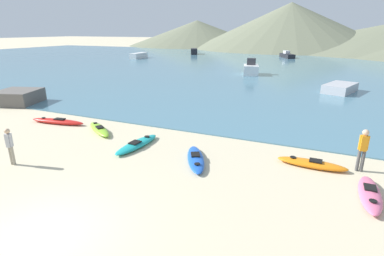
# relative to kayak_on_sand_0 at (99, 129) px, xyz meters

# --- Properties ---
(ground_plane) EXTENTS (400.00, 400.00, 0.00)m
(ground_plane) POSITION_rel_kayak_on_sand_0_xyz_m (4.53, -7.78, -0.14)
(ground_plane) COLOR beige
(bay_water) EXTENTS (160.00, 70.00, 0.06)m
(bay_water) POSITION_rel_kayak_on_sand_0_xyz_m (4.53, 36.92, -0.11)
(bay_water) COLOR teal
(bay_water) RESTS_ON ground_plane
(far_hill_left) EXTENTS (48.41, 48.41, 8.60)m
(far_hill_left) POSITION_rel_kayak_on_sand_0_xyz_m (-32.99, 91.39, 4.15)
(far_hill_left) COLOR #6B7056
(far_hill_left) RESTS_ON ground_plane
(far_hill_midleft) EXTENTS (58.66, 58.66, 13.17)m
(far_hill_midleft) POSITION_rel_kayak_on_sand_0_xyz_m (-0.55, 86.72, 6.44)
(far_hill_midleft) COLOR #6B7056
(far_hill_midleft) RESTS_ON ground_plane
(kayak_on_sand_0) EXTENTS (2.77, 2.18, 0.33)m
(kayak_on_sand_0) POSITION_rel_kayak_on_sand_0_xyz_m (0.00, 0.00, 0.00)
(kayak_on_sand_0) COLOR #8CCC2D
(kayak_on_sand_0) RESTS_ON ground_plane
(kayak_on_sand_1) EXTENTS (3.62, 1.12, 0.34)m
(kayak_on_sand_1) POSITION_rel_kayak_on_sand_0_xyz_m (-3.29, 0.14, 0.01)
(kayak_on_sand_1) COLOR red
(kayak_on_sand_1) RESTS_ON ground_plane
(kayak_on_sand_2) EXTENTS (0.95, 3.07, 0.30)m
(kayak_on_sand_2) POSITION_rel_kayak_on_sand_0_xyz_m (3.21, -1.06, -0.01)
(kayak_on_sand_2) COLOR teal
(kayak_on_sand_2) RESTS_ON ground_plane
(kayak_on_sand_3) EXTENTS (1.94, 2.86, 0.30)m
(kayak_on_sand_3) POSITION_rel_kayak_on_sand_0_xyz_m (6.50, -1.50, -0.01)
(kayak_on_sand_3) COLOR blue
(kayak_on_sand_3) RESTS_ON ground_plane
(kayak_on_sand_4) EXTENTS (0.70, 2.74, 0.36)m
(kayak_on_sand_4) POSITION_rel_kayak_on_sand_0_xyz_m (13.01, -1.82, 0.01)
(kayak_on_sand_4) COLOR #E5668C
(kayak_on_sand_4) RESTS_ON ground_plane
(kayak_on_sand_5) EXTENTS (2.78, 0.77, 0.34)m
(kayak_on_sand_5) POSITION_rel_kayak_on_sand_0_xyz_m (11.09, -0.02, 0.00)
(kayak_on_sand_5) COLOR orange
(kayak_on_sand_5) RESTS_ON ground_plane
(person_near_foreground) EXTENTS (0.32, 0.25, 1.59)m
(person_near_foreground) POSITION_rel_kayak_on_sand_0_xyz_m (-0.42, -4.88, 0.77)
(person_near_foreground) COLOR gray
(person_near_foreground) RESTS_ON ground_plane
(person_near_waterline) EXTENTS (0.36, 0.24, 1.76)m
(person_near_waterline) POSITION_rel_kayak_on_sand_0_xyz_m (12.85, 0.35, 0.86)
(person_near_waterline) COLOR #4C4C4C
(person_near_waterline) RESTS_ON ground_plane
(moored_boat_0) EXTENTS (2.81, 3.95, 1.24)m
(moored_boat_0) POSITION_rel_kayak_on_sand_0_xyz_m (-17.16, 52.46, 0.54)
(moored_boat_0) COLOR black
(moored_boat_0) RESTS_ON bay_water
(moored_boat_1) EXTENTS (3.60, 5.16, 1.33)m
(moored_boat_1) POSITION_rel_kayak_on_sand_0_xyz_m (3.60, 51.59, 0.38)
(moored_boat_1) COLOR black
(moored_boat_1) RESTS_ON bay_water
(moored_boat_2) EXTENTS (2.47, 3.36, 1.98)m
(moored_boat_2) POSITION_rel_kayak_on_sand_0_xyz_m (2.52, 25.21, 0.61)
(moored_boat_2) COLOR white
(moored_boat_2) RESTS_ON bay_water
(moored_boat_3) EXTENTS (3.15, 4.21, 0.75)m
(moored_boat_3) POSITION_rel_kayak_on_sand_0_xyz_m (12.49, 17.39, 0.29)
(moored_boat_3) COLOR #B2B2B7
(moored_boat_3) RESTS_ON bay_water
(moored_boat_4) EXTENTS (1.80, 4.84, 1.04)m
(moored_boat_4) POSITION_rel_kayak_on_sand_0_xyz_m (-22.83, 38.37, 0.43)
(moored_boat_4) COLOR white
(moored_boat_4) RESTS_ON bay_water
(shoreline_rock) EXTENTS (3.56, 3.57, 1.04)m
(shoreline_rock) POSITION_rel_kayak_on_sand_0_xyz_m (-10.11, 2.75, 0.38)
(shoreline_rock) COLOR #605B56
(shoreline_rock) RESTS_ON ground_plane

